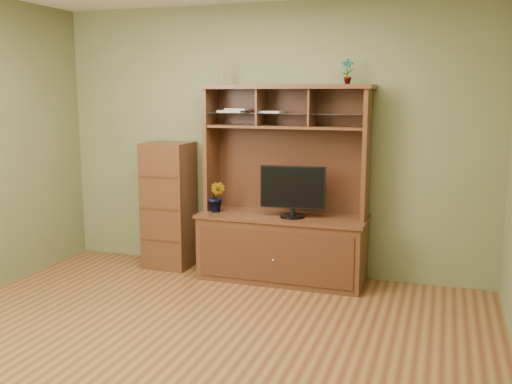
% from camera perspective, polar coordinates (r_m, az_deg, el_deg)
% --- Properties ---
extents(room, '(4.54, 4.04, 2.74)m').
position_cam_1_polar(room, '(3.94, -7.48, 2.93)').
color(room, brown).
rests_on(room, ground).
extents(media_hutch, '(1.66, 0.61, 1.90)m').
position_cam_1_polar(media_hutch, '(5.60, 2.70, -3.57)').
color(media_hutch, '#412312').
rests_on(media_hutch, room).
extents(monitor, '(0.62, 0.24, 0.49)m').
position_cam_1_polar(monitor, '(5.41, 3.67, 0.16)').
color(monitor, black).
rests_on(monitor, media_hutch).
extents(orchid_plant, '(0.18, 0.15, 0.31)m').
position_cam_1_polar(orchid_plant, '(5.67, -3.93, -0.48)').
color(orchid_plant, '#2B591E').
rests_on(orchid_plant, media_hutch).
extents(top_plant, '(0.14, 0.10, 0.23)m').
position_cam_1_polar(top_plant, '(5.40, 9.11, 11.82)').
color(top_plant, '#3A6824').
rests_on(top_plant, media_hutch).
extents(reed_diffuser, '(0.06, 0.06, 0.30)m').
position_cam_1_polar(reed_diffuser, '(5.74, -3.46, 11.82)').
color(reed_diffuser, silver).
rests_on(reed_diffuser, media_hutch).
extents(magazines, '(0.65, 0.21, 0.04)m').
position_cam_1_polar(magazines, '(5.64, -0.98, 8.12)').
color(magazines, '#B4B5B9').
rests_on(magazines, media_hutch).
extents(side_cabinet, '(0.47, 0.43, 1.32)m').
position_cam_1_polar(side_cabinet, '(6.06, -8.70, -1.31)').
color(side_cabinet, '#412312').
rests_on(side_cabinet, room).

